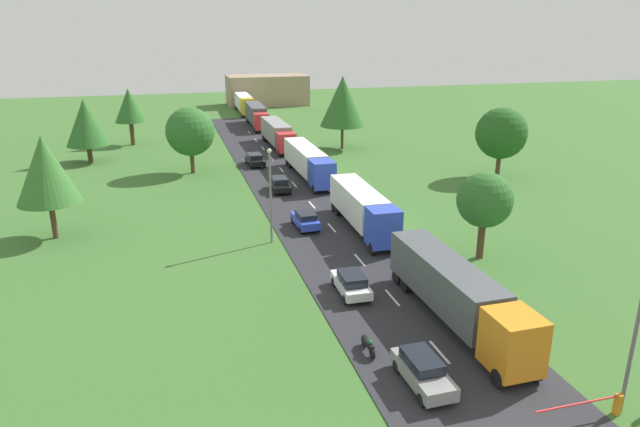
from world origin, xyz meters
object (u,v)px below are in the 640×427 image
truck_fifth (257,115)px  tree_oak (86,123)px  truck_second (363,207)px  barrier_gate (604,404)px  car_lead (423,370)px  tree_pine (485,200)px  motorcycle_courier (368,345)px  tree_ash (501,133)px  truck_sixth (244,102)px  truck_lead (456,292)px  tree_birch (45,170)px  lamppost_lead (639,317)px  lamppost_second (270,191)px  car_third (305,220)px  tree_maple (190,132)px  car_fifth (255,159)px  truck_third (308,161)px  tree_elm (343,101)px  distant_building (267,90)px  truck_fourth (277,133)px  tree_lime (129,106)px  car_second (351,283)px  car_fourth (280,184)px

truck_fifth → tree_oak: size_ratio=1.66×
truck_second → barrier_gate: (2.31, -26.85, -1.41)m
car_lead → tree_pine: tree_pine is taller
motorcycle_courier → tree_ash: (27.92, 31.93, 4.68)m
truck_sixth → tree_pine: size_ratio=1.98×
truck_lead → tree_birch: size_ratio=1.60×
lamppost_lead → lamppost_second: bearing=114.5°
car_third → tree_maple: 24.82m
tree_maple → tree_ash: size_ratio=0.97×
truck_fifth → car_third: size_ratio=3.43×
lamppost_lead → car_third: bearing=106.1°
barrier_gate → car_fifth: bearing=98.1°
motorcycle_courier → tree_birch: 31.36m
truck_third → motorcycle_courier: bearing=-99.2°
lamppost_second → tree_elm: tree_elm is taller
truck_lead → barrier_gate: bearing=-75.6°
truck_third → distant_building: distant_building is taller
truck_second → distant_building: 83.49m
lamppost_lead → tree_ash: lamppost_lead is taller
truck_lead → truck_third: bearing=90.1°
lamppost_lead → truck_fourth: bearing=93.3°
truck_third → tree_lime: (-20.63, 25.80, 3.78)m
tree_elm → tree_ash: (12.92, -20.39, -1.63)m
car_second → lamppost_second: lamppost_second is taller
truck_third → car_fourth: bearing=-132.3°
truck_fifth → tree_oak: bearing=-140.5°
car_fifth → tree_elm: (13.96, 7.10, 6.03)m
truck_fifth → car_fourth: (-4.28, -41.25, -1.34)m
truck_fifth → tree_elm: tree_elm is taller
tree_pine → tree_lime: tree_lime is taller
barrier_gate → lamppost_lead: 4.45m
truck_sixth → lamppost_lead: 98.81m
lamppost_lead → distant_building: 110.00m
truck_third → tree_lime: 33.25m
truck_second → car_fifth: size_ratio=2.80×
car_lead → tree_maple: size_ratio=0.54×
tree_birch → car_fourth: bearing=22.5°
truck_third → car_lead: truck_third is taller
truck_fourth → car_fourth: bearing=-100.7°
truck_sixth → tree_lime: size_ratio=1.62×
tree_lime → lamppost_second: bearing=-74.5°
tree_lime → distant_building: bearing=54.6°
truck_fifth → truck_third: bearing=-89.9°
tree_oak → distant_building: (32.64, 49.25, -2.00)m
tree_oak → car_fifth: bearing=-20.4°
truck_second → tree_elm: 34.84m
motorcycle_courier → tree_birch: (-19.52, 23.93, 5.43)m
motorcycle_courier → tree_oak: size_ratio=0.24×
truck_lead → lamppost_second: bearing=116.5°
car_third → lamppost_lead: 29.82m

